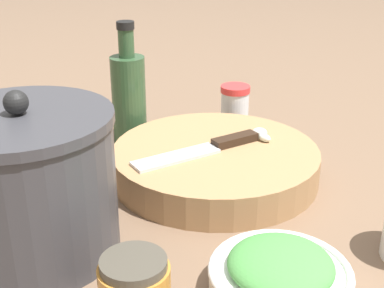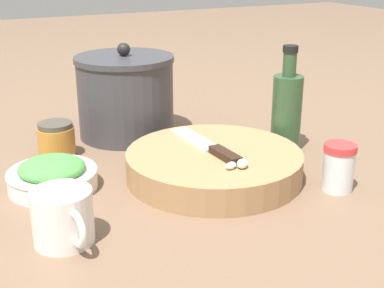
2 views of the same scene
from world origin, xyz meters
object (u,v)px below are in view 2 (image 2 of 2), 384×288
object	(u,v)px
chef_knife	(209,146)
oil_bottle	(288,110)
spice_jar	(339,167)
stock_pot	(127,96)
herb_bowl	(52,175)
garlic_cloves	(237,163)
honey_jar	(56,140)
cutting_board	(214,165)
coffee_mug	(63,217)

from	to	relation	value
chef_knife	oil_bottle	world-z (taller)	oil_bottle
spice_jar	stock_pot	size ratio (longest dim) A/B	0.39
spice_jar	stock_pot	bearing A→B (deg)	116.79
chef_knife	oil_bottle	distance (m)	0.21
spice_jar	stock_pot	distance (m)	0.49
herb_bowl	garlic_cloves	bearing A→B (deg)	-30.65
chef_knife	stock_pot	xyz separation A→B (m)	(-0.06, 0.28, 0.04)
honey_jar	oil_bottle	size ratio (longest dim) A/B	0.34
garlic_cloves	spice_jar	xyz separation A→B (m)	(0.16, -0.06, -0.01)
cutting_board	coffee_mug	size ratio (longest dim) A/B	2.73
spice_jar	cutting_board	bearing A→B (deg)	139.04
chef_knife	herb_bowl	size ratio (longest dim) A/B	1.37
stock_pot	spice_jar	bearing A→B (deg)	-63.21
oil_bottle	herb_bowl	bearing A→B (deg)	176.56
cutting_board	oil_bottle	distance (m)	0.22
oil_bottle	coffee_mug	bearing A→B (deg)	-162.15
oil_bottle	chef_knife	bearing A→B (deg)	-169.58
garlic_cloves	honey_jar	bearing A→B (deg)	126.37
chef_knife	herb_bowl	xyz separation A→B (m)	(-0.27, 0.07, -0.03)
garlic_cloves	spice_jar	world-z (taller)	spice_jar
coffee_mug	stock_pot	size ratio (longest dim) A/B	0.55
coffee_mug	oil_bottle	bearing A→B (deg)	17.85
chef_knife	garlic_cloves	xyz separation A→B (m)	(0.00, -0.10, 0.00)
garlic_cloves	oil_bottle	size ratio (longest dim) A/B	0.35
cutting_board	spice_jar	distance (m)	0.22
herb_bowl	stock_pot	distance (m)	0.31
spice_jar	honey_jar	xyz separation A→B (m)	(-0.40, 0.38, -0.01)
garlic_cloves	honey_jar	world-z (taller)	honey_jar
spice_jar	oil_bottle	distance (m)	0.21
honey_jar	oil_bottle	world-z (taller)	oil_bottle
chef_knife	coffee_mug	xyz separation A→B (m)	(-0.30, -0.12, -0.01)
garlic_cloves	stock_pot	xyz separation A→B (m)	(-0.06, 0.37, 0.03)
herb_bowl	stock_pot	world-z (taller)	stock_pot
honey_jar	stock_pot	size ratio (longest dim) A/B	0.34
herb_bowl	coffee_mug	world-z (taller)	coffee_mug
oil_bottle	stock_pot	world-z (taller)	oil_bottle
garlic_cloves	coffee_mug	world-z (taller)	coffee_mug
garlic_cloves	stock_pot	world-z (taller)	stock_pot
cutting_board	herb_bowl	xyz separation A→B (m)	(-0.27, 0.08, 0.00)
garlic_cloves	oil_bottle	world-z (taller)	oil_bottle
coffee_mug	stock_pot	world-z (taller)	stock_pot
cutting_board	chef_knife	world-z (taller)	chef_knife
cutting_board	stock_pot	size ratio (longest dim) A/B	1.49
spice_jar	stock_pot	world-z (taller)	stock_pot
spice_jar	honey_jar	size ratio (longest dim) A/B	1.14
chef_knife	stock_pot	bearing A→B (deg)	98.54
cutting_board	garlic_cloves	distance (m)	0.08
herb_bowl	stock_pot	bearing A→B (deg)	44.32
garlic_cloves	honey_jar	distance (m)	0.39
cutting_board	spice_jar	world-z (taller)	spice_jar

